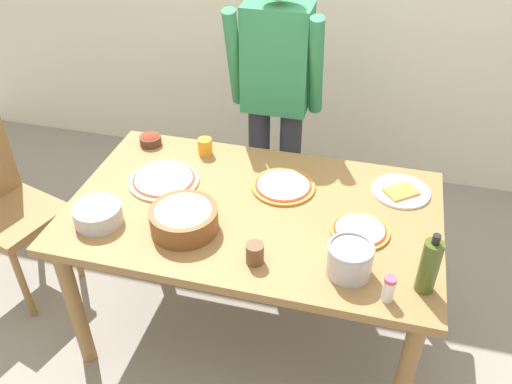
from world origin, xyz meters
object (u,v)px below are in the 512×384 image
person_cook (276,93)px  pizza_raw_on_board (164,180)px  small_sauce_bowl (150,139)px  olive_oil_bottle (429,266)px  steel_pot (350,259)px  cup_orange (205,147)px  plate_with_slice (401,191)px  pizza_cooked_on_tray (360,230)px  dining_table (253,224)px  cup_small_brown (255,253)px  chair_wooden_left (2,202)px  pizza_second_cooked (283,186)px  popcorn_bowl (184,217)px  mixing_bowl_steel (98,214)px  salt_shaker (389,289)px

person_cook → pizza_raw_on_board: size_ratio=4.97×
small_sauce_bowl → olive_oil_bottle: (1.36, -0.68, 0.08)m
steel_pot → cup_orange: bearing=140.5°
person_cook → plate_with_slice: size_ratio=6.23×
small_sauce_bowl → steel_pot: 1.27m
small_sauce_bowl → pizza_cooked_on_tray: bearing=-21.0°
dining_table → cup_small_brown: bearing=-74.1°
chair_wooden_left → cup_small_brown: size_ratio=11.18×
plate_with_slice → olive_oil_bottle: size_ratio=1.02×
steel_pot → pizza_cooked_on_tray: bearing=85.3°
olive_oil_bottle → cup_orange: 1.25m
plate_with_slice → cup_orange: 0.96m
chair_wooden_left → pizza_second_cooked: chair_wooden_left is taller
olive_oil_bottle → cup_small_brown: bearing=-178.3°
pizza_cooked_on_tray → cup_orange: size_ratio=2.88×
pizza_raw_on_board → popcorn_bowl: (0.21, -0.29, 0.05)m
pizza_second_cooked → small_sauce_bowl: 0.76m
chair_wooden_left → mixing_bowl_steel: bearing=-19.1°
pizza_second_cooked → cup_orange: cup_orange is taller
person_cook → small_sauce_bowl: bearing=-146.3°
dining_table → small_sauce_bowl: (-0.64, 0.38, 0.12)m
plate_with_slice → cup_small_brown: cup_small_brown is taller
olive_oil_bottle → cup_small_brown: 0.63m
dining_table → pizza_cooked_on_tray: 0.48m
mixing_bowl_steel → cup_orange: size_ratio=2.35×
popcorn_bowl → pizza_cooked_on_tray: bearing=12.9°
cup_orange → pizza_raw_on_board: bearing=-111.6°
plate_with_slice → steel_pot: (-0.17, -0.56, 0.06)m
chair_wooden_left → popcorn_bowl: bearing=-10.5°
cup_orange → steel_pot: bearing=-39.5°
dining_table → olive_oil_bottle: olive_oil_bottle is taller
pizza_raw_on_board → cup_orange: size_ratio=3.84×
pizza_raw_on_board → pizza_cooked_on_tray: size_ratio=1.33×
salt_shaker → small_sauce_bowl: bearing=148.2°
small_sauce_bowl → cup_small_brown: size_ratio=1.29×
chair_wooden_left → person_cook: bearing=31.4°
steel_pot → popcorn_bowl: bearing=173.2°
cup_small_brown → pizza_second_cooked: bearing=89.5°
dining_table → pizza_second_cooked: size_ratio=5.50×
plate_with_slice → cup_small_brown: size_ratio=3.06×
plate_with_slice → cup_orange: (-0.96, 0.09, 0.03)m
steel_pot → chair_wooden_left: bearing=170.9°
steel_pot → cup_small_brown: (-0.35, -0.03, -0.02)m
cup_orange → salt_shaker: size_ratio=0.80×
pizza_second_cooked → cup_orange: (-0.44, 0.18, 0.03)m
mixing_bowl_steel → steel_pot: 1.04m
person_cook → mixing_bowl_steel: bearing=-117.5°
chair_wooden_left → small_sauce_bowl: 0.82m
dining_table → mixing_bowl_steel: size_ratio=8.00×
chair_wooden_left → cup_orange: 1.08m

